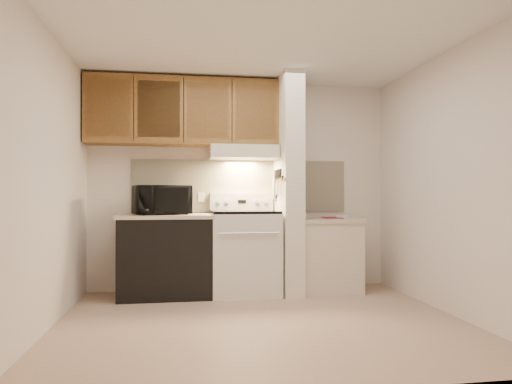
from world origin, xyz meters
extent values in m
plane|color=tan|center=(0.00, 0.00, 0.00)|extent=(3.60, 3.60, 0.00)
plane|color=white|center=(0.00, 0.00, 2.50)|extent=(3.60, 3.60, 0.00)
cube|color=silver|center=(0.00, 1.50, 1.25)|extent=(3.60, 2.50, 0.02)
cube|color=silver|center=(-1.80, 0.00, 1.25)|extent=(0.02, 3.00, 2.50)
cube|color=silver|center=(1.80, 0.00, 1.25)|extent=(0.02, 3.00, 2.50)
cube|color=#FFF4C9|center=(0.00, 1.49, 1.24)|extent=(2.60, 0.02, 0.63)
cube|color=silver|center=(0.00, 1.16, 0.46)|extent=(0.76, 0.65, 0.92)
cube|color=black|center=(0.00, 0.84, 0.50)|extent=(0.50, 0.01, 0.30)
cylinder|color=silver|center=(0.00, 0.80, 0.72)|extent=(0.65, 0.02, 0.02)
cube|color=black|center=(0.00, 1.16, 0.94)|extent=(0.74, 0.64, 0.03)
cube|color=silver|center=(0.00, 1.44, 1.05)|extent=(0.76, 0.08, 0.20)
cube|color=black|center=(0.00, 1.40, 1.05)|extent=(0.10, 0.01, 0.04)
cylinder|color=silver|center=(-0.28, 1.40, 1.05)|extent=(0.05, 0.02, 0.05)
cylinder|color=silver|center=(-0.18, 1.40, 1.05)|extent=(0.05, 0.02, 0.05)
cylinder|color=silver|center=(0.18, 1.40, 1.05)|extent=(0.05, 0.02, 0.05)
cylinder|color=silver|center=(0.28, 1.40, 1.05)|extent=(0.05, 0.02, 0.05)
cube|color=black|center=(-0.88, 1.17, 0.43)|extent=(1.00, 0.63, 0.87)
cube|color=beige|center=(-0.88, 1.17, 0.89)|extent=(1.04, 0.67, 0.04)
cube|color=black|center=(-0.87, 1.08, 0.92)|extent=(0.25, 0.16, 0.02)
cylinder|color=#1C5E5B|center=(-1.01, 1.34, 0.96)|extent=(0.11, 0.11, 0.10)
cube|color=beige|center=(-0.48, 1.48, 1.10)|extent=(0.08, 0.01, 0.12)
imported|color=black|center=(-0.93, 1.15, 1.07)|extent=(0.68, 0.56, 0.32)
cube|color=silver|center=(0.51, 1.15, 1.25)|extent=(0.22, 0.70, 2.50)
cube|color=brown|center=(0.39, 1.15, 1.30)|extent=(0.01, 0.70, 0.04)
cube|color=black|center=(0.39, 1.10, 1.32)|extent=(0.02, 0.42, 0.04)
cube|color=silver|center=(0.38, 0.93, 1.22)|extent=(0.01, 0.03, 0.16)
cylinder|color=black|center=(0.38, 0.95, 1.37)|extent=(0.02, 0.02, 0.10)
cube|color=silver|center=(0.38, 1.01, 1.21)|extent=(0.01, 0.04, 0.18)
cylinder|color=black|center=(0.38, 1.03, 1.37)|extent=(0.02, 0.02, 0.10)
cube|color=silver|center=(0.38, 1.09, 1.20)|extent=(0.01, 0.04, 0.20)
cylinder|color=black|center=(0.38, 1.11, 1.37)|extent=(0.02, 0.02, 0.10)
cube|color=silver|center=(0.38, 1.18, 1.22)|extent=(0.01, 0.04, 0.16)
cylinder|color=black|center=(0.38, 1.17, 1.37)|extent=(0.02, 0.02, 0.10)
cube|color=silver|center=(0.38, 1.26, 1.21)|extent=(0.01, 0.04, 0.18)
cylinder|color=black|center=(0.38, 1.27, 1.37)|extent=(0.02, 0.02, 0.10)
cube|color=gray|center=(0.38, 1.32, 1.20)|extent=(0.03, 0.10, 0.23)
cube|color=beige|center=(0.97, 1.15, 0.40)|extent=(0.70, 0.60, 0.81)
cube|color=beige|center=(0.97, 1.15, 0.83)|extent=(0.74, 0.64, 0.04)
cube|color=maroon|center=(1.07, 1.25, 0.85)|extent=(0.25, 0.32, 0.01)
cube|color=white|center=(1.19, 1.26, 0.87)|extent=(0.15, 0.12, 0.04)
cube|color=beige|center=(0.00, 1.28, 1.62)|extent=(0.78, 0.44, 0.15)
cube|color=beige|center=(0.00, 1.07, 1.58)|extent=(0.78, 0.04, 0.06)
cube|color=brown|center=(-0.69, 1.32, 2.08)|extent=(2.18, 0.33, 0.77)
cube|color=brown|center=(-1.51, 1.17, 2.08)|extent=(0.46, 0.01, 0.63)
cube|color=black|center=(-1.23, 1.16, 2.08)|extent=(0.01, 0.01, 0.73)
cube|color=brown|center=(-0.96, 1.17, 2.08)|extent=(0.46, 0.01, 0.63)
cube|color=black|center=(-0.69, 1.16, 2.08)|extent=(0.01, 0.01, 0.73)
cube|color=brown|center=(-0.42, 1.17, 2.08)|extent=(0.46, 0.01, 0.63)
cube|color=black|center=(-0.14, 1.16, 2.08)|extent=(0.01, 0.01, 0.73)
cube|color=brown|center=(0.13, 1.17, 2.08)|extent=(0.46, 0.01, 0.63)
camera|label=1|loc=(-0.67, -4.00, 1.12)|focal=32.00mm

